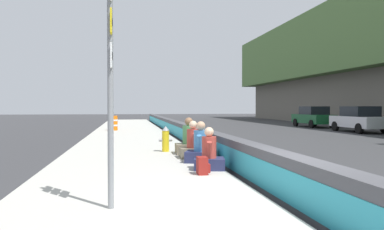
# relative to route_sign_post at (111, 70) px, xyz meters

# --- Properties ---
(ground_plane) EXTENTS (160.00, 160.00, 0.00)m
(ground_plane) POSITION_rel_route_sign_post_xyz_m (0.18, -3.03, -2.23)
(ground_plane) COLOR #353538
(ground_plane) RESTS_ON ground
(sidewalk_strip) EXTENTS (80.00, 4.40, 0.14)m
(sidewalk_strip) POSITION_rel_route_sign_post_xyz_m (0.18, -0.38, -2.16)
(sidewalk_strip) COLOR #B5B2A8
(sidewalk_strip) RESTS_ON ground_plane
(jersey_barrier) EXTENTS (76.00, 0.45, 0.85)m
(jersey_barrier) POSITION_rel_route_sign_post_xyz_m (0.18, -3.03, -1.81)
(jersey_barrier) COLOR #47474C
(jersey_barrier) RESTS_ON ground_plane
(route_sign_post) EXTENTS (0.44, 0.09, 3.60)m
(route_sign_post) POSITION_rel_route_sign_post_xyz_m (0.00, 0.00, 0.00)
(route_sign_post) COLOR gray
(route_sign_post) RESTS_ON sidewalk_strip
(fire_hydrant) EXTENTS (0.26, 0.46, 0.88)m
(fire_hydrant) POSITION_rel_route_sign_post_xyz_m (7.09, -1.55, -1.65)
(fire_hydrant) COLOR gold
(fire_hydrant) RESTS_ON sidewalk_strip
(seated_person_foreground) EXTENTS (0.76, 0.85, 1.04)m
(seated_person_foreground) POSITION_rel_route_sign_post_xyz_m (3.25, -2.23, -1.77)
(seated_person_foreground) COLOR #23284C
(seated_person_foreground) RESTS_ON sidewalk_strip
(seated_person_middle) EXTENTS (0.92, 1.00, 1.14)m
(seated_person_middle) POSITION_rel_route_sign_post_xyz_m (4.47, -2.27, -1.74)
(seated_person_middle) COLOR #23284C
(seated_person_middle) RESTS_ON sidewalk_strip
(seated_person_rear) EXTENTS (0.71, 0.80, 1.12)m
(seated_person_rear) POSITION_rel_route_sign_post_xyz_m (5.39, -2.21, -1.74)
(seated_person_rear) COLOR #706651
(seated_person_rear) RESTS_ON sidewalk_strip
(seated_person_far) EXTENTS (0.76, 0.87, 1.19)m
(seated_person_far) POSITION_rel_route_sign_post_xyz_m (6.41, -2.25, -1.72)
(seated_person_far) COLOR #706651
(seated_person_far) RESTS_ON sidewalk_strip
(backpack) EXTENTS (0.32, 0.28, 0.40)m
(backpack) POSITION_rel_route_sign_post_xyz_m (2.59, -1.94, -1.90)
(backpack) COLOR maroon
(backpack) RESTS_ON sidewalk_strip
(construction_barrel) EXTENTS (0.54, 0.54, 0.95)m
(construction_barrel) POSITION_rel_route_sign_post_xyz_m (19.26, 0.61, -1.61)
(construction_barrel) COLOR orange
(construction_barrel) RESTS_ON sidewalk_strip
(parked_car_fourth) EXTENTS (4.56, 2.06, 1.71)m
(parked_car_fourth) POSITION_rel_route_sign_post_xyz_m (16.78, -15.31, -1.37)
(parked_car_fourth) COLOR silver
(parked_car_fourth) RESTS_ON ground_plane
(parked_car_midline) EXTENTS (4.51, 1.98, 1.71)m
(parked_car_midline) POSITION_rel_route_sign_post_xyz_m (23.07, -15.37, -1.37)
(parked_car_midline) COLOR #145128
(parked_car_midline) RESTS_ON ground_plane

